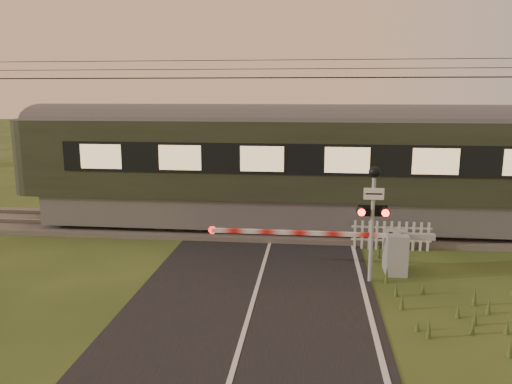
# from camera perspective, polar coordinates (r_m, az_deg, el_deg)

# --- Properties ---
(ground) EXTENTS (160.00, 160.00, 0.00)m
(ground) POSITION_cam_1_polar(r_m,az_deg,el_deg) (12.37, -0.37, -12.50)
(ground) COLOR #293A16
(ground) RESTS_ON ground
(road) EXTENTS (6.00, 140.00, 0.03)m
(road) POSITION_cam_1_polar(r_m,az_deg,el_deg) (12.15, -0.42, -12.90)
(road) COLOR black
(road) RESTS_ON ground
(track_bed) EXTENTS (140.00, 3.40, 0.39)m
(track_bed) POSITION_cam_1_polar(r_m,az_deg,el_deg) (18.46, 2.04, -4.20)
(track_bed) COLOR #47423D
(track_bed) RESTS_ON ground
(overhead_wires) EXTENTS (120.00, 0.62, 0.62)m
(overhead_wires) POSITION_cam_1_polar(r_m,az_deg,el_deg) (17.81, 2.18, 13.64)
(overhead_wires) COLOR black
(overhead_wires) RESTS_ON ground
(boom_gate) EXTENTS (6.39, 0.89, 1.18)m
(boom_gate) POSITION_cam_1_polar(r_m,az_deg,el_deg) (14.59, 14.66, -6.43)
(boom_gate) COLOR gray
(boom_gate) RESTS_ON ground
(crossing_signal) EXTENTS (0.80, 0.34, 3.13)m
(crossing_signal) POSITION_cam_1_polar(r_m,az_deg,el_deg) (13.36, 13.24, -1.28)
(crossing_signal) COLOR gray
(crossing_signal) RESTS_ON ground
(picket_fence) EXTENTS (2.54, 0.08, 0.95)m
(picket_fence) POSITION_cam_1_polar(r_m,az_deg,el_deg) (16.67, 15.20, -4.82)
(picket_fence) COLOR silver
(picket_fence) RESTS_ON ground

